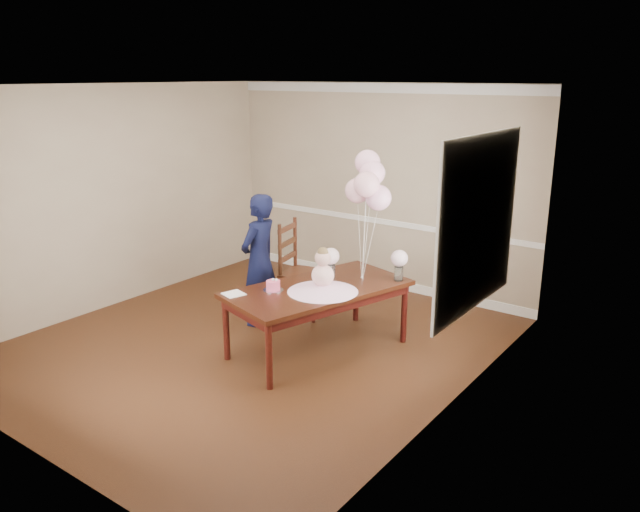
# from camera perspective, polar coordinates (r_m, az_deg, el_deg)

# --- Properties ---
(floor) EXTENTS (4.50, 5.00, 0.00)m
(floor) POSITION_cam_1_polar(r_m,az_deg,el_deg) (6.83, -6.03, -7.99)
(floor) COLOR #32190C
(floor) RESTS_ON ground
(ceiling) EXTENTS (4.50, 5.00, 0.02)m
(ceiling) POSITION_cam_1_polar(r_m,az_deg,el_deg) (6.23, -6.78, 15.27)
(ceiling) COLOR white
(ceiling) RESTS_ON wall_back
(wall_back) EXTENTS (4.50, 0.02, 2.70)m
(wall_back) POSITION_cam_1_polar(r_m,az_deg,el_deg) (8.37, 5.26, 6.26)
(wall_back) COLOR tan
(wall_back) RESTS_ON floor
(wall_front) EXTENTS (4.50, 0.02, 2.70)m
(wall_front) POSITION_cam_1_polar(r_m,az_deg,el_deg) (4.93, -26.34, -2.57)
(wall_front) COLOR tan
(wall_front) RESTS_ON floor
(wall_left) EXTENTS (0.02, 5.00, 2.70)m
(wall_left) POSITION_cam_1_polar(r_m,az_deg,el_deg) (8.06, -18.34, 5.11)
(wall_left) COLOR tan
(wall_left) RESTS_ON floor
(wall_right) EXTENTS (0.02, 5.00, 2.70)m
(wall_right) POSITION_cam_1_polar(r_m,az_deg,el_deg) (5.20, 12.29, -0.29)
(wall_right) COLOR tan
(wall_right) RESTS_ON floor
(chair_rail_trim) EXTENTS (4.50, 0.02, 0.07)m
(chair_rail_trim) POSITION_cam_1_polar(r_m,az_deg,el_deg) (8.46, 5.15, 3.25)
(chair_rail_trim) COLOR white
(chair_rail_trim) RESTS_ON wall_back
(crown_molding) EXTENTS (4.50, 0.02, 0.12)m
(crown_molding) POSITION_cam_1_polar(r_m,az_deg,el_deg) (8.24, 5.46, 15.05)
(crown_molding) COLOR silver
(crown_molding) RESTS_ON wall_back
(baseboard_trim) EXTENTS (4.50, 0.02, 0.12)m
(baseboard_trim) POSITION_cam_1_polar(r_m,az_deg,el_deg) (8.68, 5.01, -2.16)
(baseboard_trim) COLOR white
(baseboard_trim) RESTS_ON floor
(window_frame) EXTENTS (0.02, 1.66, 1.56)m
(window_frame) POSITION_cam_1_polar(r_m,az_deg,el_deg) (5.60, 14.32, 2.89)
(window_frame) COLOR silver
(window_frame) RESTS_ON wall_right
(window_blinds) EXTENTS (0.01, 1.50, 1.40)m
(window_blinds) POSITION_cam_1_polar(r_m,az_deg,el_deg) (5.61, 14.15, 2.92)
(window_blinds) COLOR white
(window_blinds) RESTS_ON wall_right
(dining_table_top) EXTENTS (1.43, 2.07, 0.05)m
(dining_table_top) POSITION_cam_1_polar(r_m,az_deg,el_deg) (6.40, -0.19, -3.04)
(dining_table_top) COLOR black
(dining_table_top) RESTS_ON table_leg_fl
(table_apron) EXTENTS (1.31, 1.95, 0.09)m
(table_apron) POSITION_cam_1_polar(r_m,az_deg,el_deg) (6.42, -0.19, -3.63)
(table_apron) COLOR black
(table_apron) RESTS_ON table_leg_fl
(table_leg_fl) EXTENTS (0.08, 0.08, 0.66)m
(table_leg_fl) POSITION_cam_1_polar(r_m,az_deg,el_deg) (6.40, -8.58, -6.62)
(table_leg_fl) COLOR black
(table_leg_fl) RESTS_ON floor
(table_leg_fr) EXTENTS (0.08, 0.08, 0.66)m
(table_leg_fr) POSITION_cam_1_polar(r_m,az_deg,el_deg) (5.77, -4.68, -9.10)
(table_leg_fr) COLOR black
(table_leg_fr) RESTS_ON floor
(table_leg_bl) EXTENTS (0.08, 0.08, 0.66)m
(table_leg_bl) POSITION_cam_1_polar(r_m,az_deg,el_deg) (7.32, 3.32, -3.46)
(table_leg_bl) COLOR black
(table_leg_bl) RESTS_ON floor
(table_leg_br) EXTENTS (0.08, 0.08, 0.66)m
(table_leg_br) POSITION_cam_1_polar(r_m,az_deg,el_deg) (6.78, 7.70, -5.22)
(table_leg_br) COLOR black
(table_leg_br) RESTS_ON floor
(baby_skirt) EXTENTS (0.89, 0.89, 0.09)m
(baby_skirt) POSITION_cam_1_polar(r_m,az_deg,el_deg) (6.24, 0.25, -2.85)
(baby_skirt) COLOR #FFBBE6
(baby_skirt) RESTS_ON dining_table_top
(baby_torso) EXTENTS (0.23, 0.23, 0.23)m
(baby_torso) POSITION_cam_1_polar(r_m,az_deg,el_deg) (6.20, 0.25, -1.79)
(baby_torso) COLOR #F59BC0
(baby_torso) RESTS_ON baby_skirt
(baby_head) EXTENTS (0.16, 0.16, 0.16)m
(baby_head) POSITION_cam_1_polar(r_m,az_deg,el_deg) (6.15, 0.26, -0.21)
(baby_head) COLOR #D7A294
(baby_head) RESTS_ON baby_torso
(baby_hair) EXTENTS (0.11, 0.11, 0.11)m
(baby_hair) POSITION_cam_1_polar(r_m,az_deg,el_deg) (6.14, 0.26, 0.30)
(baby_hair) COLOR brown
(baby_hair) RESTS_ON baby_head
(cake_platter) EXTENTS (0.26, 0.26, 0.01)m
(cake_platter) POSITION_cam_1_polar(r_m,az_deg,el_deg) (6.30, -4.29, -3.12)
(cake_platter) COLOR silver
(cake_platter) RESTS_ON dining_table_top
(birthday_cake) EXTENTS (0.17, 0.17, 0.09)m
(birthday_cake) POSITION_cam_1_polar(r_m,az_deg,el_deg) (6.29, -4.30, -2.69)
(birthday_cake) COLOR #FF507E
(birthday_cake) RESTS_ON cake_platter
(cake_flower_a) EXTENTS (0.03, 0.03, 0.03)m
(cake_flower_a) POSITION_cam_1_polar(r_m,az_deg,el_deg) (6.27, -4.31, -2.16)
(cake_flower_a) COLOR silver
(cake_flower_a) RESTS_ON birthday_cake
(cake_flower_b) EXTENTS (0.03, 0.03, 0.03)m
(cake_flower_b) POSITION_cam_1_polar(r_m,az_deg,el_deg) (6.26, -4.03, -2.19)
(cake_flower_b) COLOR silver
(cake_flower_b) RESTS_ON birthday_cake
(rose_vase_near) EXTENTS (0.12, 0.12, 0.15)m
(rose_vase_near) POSITION_cam_1_polar(r_m,az_deg,el_deg) (6.64, 1.00, -1.42)
(rose_vase_near) COLOR silver
(rose_vase_near) RESTS_ON dining_table_top
(roses_near) EXTENTS (0.18, 0.18, 0.18)m
(roses_near) POSITION_cam_1_polar(r_m,az_deg,el_deg) (6.59, 1.01, -0.02)
(roses_near) COLOR beige
(roses_near) RESTS_ON rose_vase_near
(rose_vase_far) EXTENTS (0.12, 0.12, 0.15)m
(rose_vase_far) POSITION_cam_1_polar(r_m,az_deg,el_deg) (6.61, 7.21, -1.62)
(rose_vase_far) COLOR silver
(rose_vase_far) RESTS_ON dining_table_top
(roses_far) EXTENTS (0.18, 0.18, 0.18)m
(roses_far) POSITION_cam_1_polar(r_m,az_deg,el_deg) (6.56, 7.26, -0.21)
(roses_far) COLOR beige
(roses_far) RESTS_ON rose_vase_far
(napkin) EXTENTS (0.23, 0.23, 0.01)m
(napkin) POSITION_cam_1_polar(r_m,az_deg,el_deg) (6.23, -7.90, -3.45)
(napkin) COLOR white
(napkin) RESTS_ON dining_table_top
(balloon_weight) EXTENTS (0.05, 0.05, 0.02)m
(balloon_weight) POSITION_cam_1_polar(r_m,az_deg,el_deg) (6.63, 3.86, -2.07)
(balloon_weight) COLOR silver
(balloon_weight) RESTS_ON dining_table_top
(balloon_a) EXTENTS (0.26, 0.26, 0.26)m
(balloon_a) POSITION_cam_1_polar(r_m,az_deg,el_deg) (6.47, 3.46, 5.98)
(balloon_a) COLOR #ECA7B7
(balloon_a) RESTS_ON balloon_ribbon_a
(balloon_b) EXTENTS (0.26, 0.26, 0.26)m
(balloon_b) POSITION_cam_1_polar(r_m,az_deg,el_deg) (6.28, 4.28, 6.53)
(balloon_b) COLOR #F4ADBF
(balloon_b) RESTS_ON balloon_ribbon_b
(balloon_c) EXTENTS (0.26, 0.26, 0.26)m
(balloon_c) POSITION_cam_1_polar(r_m,az_deg,el_deg) (6.42, 4.79, 7.57)
(balloon_c) COLOR #F5AED0
(balloon_c) RESTS_ON balloon_ribbon_c
(balloon_d) EXTENTS (0.26, 0.26, 0.26)m
(balloon_d) POSITION_cam_1_polar(r_m,az_deg,el_deg) (6.48, 4.37, 8.52)
(balloon_d) COLOR #F5ADCD
(balloon_d) RESTS_ON balloon_ribbon_d
(balloon_e) EXTENTS (0.26, 0.26, 0.26)m
(balloon_e) POSITION_cam_1_polar(r_m,az_deg,el_deg) (6.36, 5.36, 5.33)
(balloon_e) COLOR #F1AACD
(balloon_e) RESTS_ON balloon_ribbon_e
(balloon_ribbon_a) EXTENTS (0.08, 0.03, 0.79)m
(balloon_ribbon_a) POSITION_cam_1_polar(r_m,az_deg,el_deg) (6.55, 3.65, 1.31)
(balloon_ribbon_a) COLOR silver
(balloon_ribbon_a) RESTS_ON balloon_weight
(balloon_ribbon_b) EXTENTS (0.08, 0.07, 0.88)m
(balloon_ribbon_b) POSITION_cam_1_polar(r_m,az_deg,el_deg) (6.46, 4.05, 1.51)
(balloon_ribbon_b) COLOR white
(balloon_ribbon_b) RESTS_ON balloon_weight
(balloon_ribbon_c) EXTENTS (0.04, 0.08, 0.97)m
(balloon_ribbon_c) POSITION_cam_1_polar(r_m,az_deg,el_deg) (6.52, 4.30, 2.07)
(balloon_ribbon_c) COLOR silver
(balloon_ribbon_c) RESTS_ON balloon_weight
(balloon_ribbon_d) EXTENTS (0.05, 0.12, 1.07)m
(balloon_ribbon_d) POSITION_cam_1_polar(r_m,az_deg,el_deg) (6.55, 4.10, 2.56)
(balloon_ribbon_d) COLOR white
(balloon_ribbon_d) RESTS_ON balloon_weight
(balloon_ribbon_e) EXTENTS (0.15, 0.03, 0.73)m
(balloon_ribbon_e) POSITION_cam_1_polar(r_m,az_deg,el_deg) (6.50, 4.58, 0.95)
(balloon_ribbon_e) COLOR white
(balloon_ribbon_e) RESTS_ON balloon_weight
(dining_chair_seat) EXTENTS (0.59, 0.59, 0.06)m
(dining_chair_seat) POSITION_cam_1_polar(r_m,az_deg,el_deg) (7.43, -1.40, -1.70)
(dining_chair_seat) COLOR #3D1D10
(dining_chair_seat) RESTS_ON chair_leg_fl
(chair_leg_fl) EXTENTS (0.05, 0.05, 0.48)m
(chair_leg_fl) POSITION_cam_1_polar(r_m,az_deg,el_deg) (7.43, -3.45, -3.87)
(chair_leg_fl) COLOR #36180E
(chair_leg_fl) RESTS_ON floor
(chair_leg_fr) EXTENTS (0.05, 0.05, 0.48)m
(chair_leg_fr) POSITION_cam_1_polar(r_m,az_deg,el_deg) (7.27, -0.62, -4.32)
(chair_leg_fr) COLOR #35120E
(chair_leg_fr) RESTS_ON floor
(chair_leg_bl) EXTENTS (0.05, 0.05, 0.48)m
(chair_leg_bl) POSITION_cam_1_polar(r_m,az_deg,el_deg) (7.77, -2.10, -2.94)
(chair_leg_bl) COLOR #371B0F
(chair_leg_bl) RESTS_ON floor
(chair_leg_br) EXTENTS (0.05, 0.05, 0.48)m
(chair_leg_br) POSITION_cam_1_polar(r_m,az_deg,el_deg) (7.62, 0.64, -3.34)
(chair_leg_br) COLOR #35180E
(chair_leg_br) RESTS_ON floor
(chair_back_post_l) EXTENTS (0.05, 0.05, 0.63)m
(chair_back_post_l) POSITION_cam_1_polar(r_m,az_deg,el_deg) (7.26, -3.69, 0.51)
(chair_back_post_l) COLOR black
(chair_back_post_l) RESTS_ON dining_chair_seat
(chair_back_post_r) EXTENTS (0.05, 0.05, 0.63)m
(chair_back_post_r) POSITION_cam_1_polar(r_m,az_deg,el_deg) (7.61, -2.29, 1.26)
(chair_back_post_r) COLOR #3E1C11
(chair_back_post_r) RESTS_ON dining_chair_seat
(chair_slat_low) EXTENTS (0.13, 0.44, 0.06)m
(chair_slat_low) POSITION_cam_1_polar(r_m,az_deg,el_deg) (7.47, -2.96, -0.10)
(chair_slat_low) COLOR #3E1E11
(chair_slat_low) RESTS_ON dining_chair_seat
(chair_slat_mid) EXTENTS (0.13, 0.44, 0.06)m
(chair_slat_mid) POSITION_cam_1_polar(r_m,az_deg,el_deg) (7.42, -2.98, 1.23)
(chair_slat_mid) COLOR #3D2010
(chair_slat_mid) RESTS_ON dining_chair_seat
(chair_slat_top) EXTENTS (0.13, 0.44, 0.06)m
(chair_slat_top) POSITION_cam_1_polar(r_m,az_deg,el_deg) (7.38, -3.00, 2.57)
(chair_slat_top) COLOR #3A1B0F
(chair_slat_top) RESTS_ON dining_chair_seat
(woman) EXTENTS (0.42, 0.59, 1.53)m
(woman) POSITION_cam_1_polar(r_m,az_deg,el_deg) (7.13, -5.57, -0.37)
(woman) COLOR black
(woman) RESTS_ON floor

